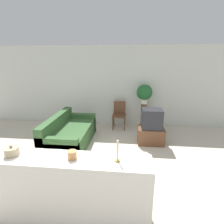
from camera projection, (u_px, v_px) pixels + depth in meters
ground_plane at (82, 187)px, 3.18m from camera, size 14.00×14.00×0.00m
wall_back at (107, 86)px, 6.07m from camera, size 9.00×0.06×2.70m
couch at (70, 134)px, 4.74m from camera, size 0.96×1.97×0.80m
tv_stand at (151, 135)px, 4.82m from camera, size 0.71×0.50×0.45m
television at (152, 119)px, 4.68m from camera, size 0.55×0.45×0.53m
wooden_chair at (119, 113)px, 5.85m from camera, size 0.44×0.44×0.90m
plant_stand at (143, 116)px, 5.90m from camera, size 0.18×0.18×0.84m
potted_plant at (144, 93)px, 5.68m from camera, size 0.51×0.51×0.63m
foreground_counter at (68, 190)px, 2.41m from camera, size 2.26×0.44×0.98m
decorative_bowl at (12, 151)px, 2.33m from camera, size 0.19×0.19×0.15m
candle_jar at (72, 155)px, 2.25m from camera, size 0.12×0.12×0.11m
candlestick at (118, 154)px, 2.18m from camera, size 0.07×0.07×0.29m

